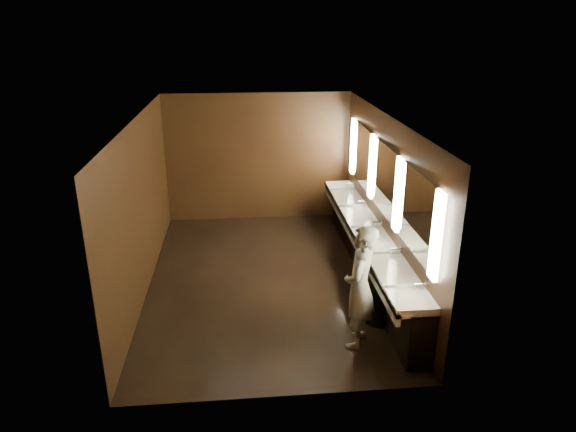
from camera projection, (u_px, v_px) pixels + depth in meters
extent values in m
plane|color=black|center=(267.00, 279.00, 8.94)|extent=(6.00, 6.00, 0.00)
cube|color=#2D2D2B|center=(264.00, 118.00, 7.94)|extent=(4.00, 6.00, 0.02)
cube|color=black|center=(258.00, 158.00, 11.23)|extent=(4.00, 0.02, 2.80)
cube|color=black|center=(280.00, 294.00, 5.65)|extent=(4.00, 0.02, 2.80)
cube|color=black|center=(142.00, 207.00, 8.26)|extent=(0.02, 6.00, 2.80)
cube|color=black|center=(384.00, 199.00, 8.62)|extent=(0.02, 6.00, 2.80)
cube|color=black|center=(370.00, 254.00, 8.96)|extent=(0.36, 5.40, 0.81)
cube|color=white|center=(366.00, 230.00, 8.79)|extent=(0.55, 5.40, 0.12)
cube|color=white|center=(352.00, 235.00, 8.80)|extent=(0.06, 5.40, 0.18)
cylinder|color=silver|center=(421.00, 284.00, 6.71)|extent=(0.18, 0.04, 0.04)
cylinder|color=silver|center=(396.00, 249.00, 7.73)|extent=(0.18, 0.04, 0.04)
cylinder|color=silver|center=(377.00, 222.00, 8.76)|extent=(0.18, 0.04, 0.04)
cylinder|color=silver|center=(363.00, 201.00, 9.78)|extent=(0.18, 0.04, 0.04)
cylinder|color=silver|center=(351.00, 184.00, 10.80)|extent=(0.18, 0.04, 0.04)
cube|color=#FFF3CA|center=(437.00, 236.00, 6.26)|extent=(0.06, 0.22, 1.15)
cube|color=white|center=(416.00, 213.00, 7.00)|extent=(0.03, 1.32, 1.15)
cube|color=#FFF3CA|center=(398.00, 195.00, 7.75)|extent=(0.06, 0.23, 1.15)
cube|color=white|center=(385.00, 180.00, 8.49)|extent=(0.03, 1.32, 1.15)
cube|color=#FFF3CA|center=(372.00, 167.00, 9.23)|extent=(0.06, 0.23, 1.15)
cube|color=white|center=(362.00, 156.00, 9.98)|extent=(0.03, 1.32, 1.15)
cube|color=#FFF3CA|center=(353.00, 146.00, 10.72)|extent=(0.06, 0.22, 1.15)
imported|color=#87B0C9|center=(360.00, 287.00, 6.86)|extent=(0.65, 0.76, 1.76)
cylinder|color=black|center=(379.00, 306.00, 7.57)|extent=(0.47, 0.47, 0.55)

